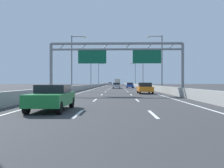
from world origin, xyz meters
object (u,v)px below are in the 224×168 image
streetlamp_left_far (92,69)px  blue_car (130,85)px  box_truck (117,82)px  streetlamp_right_far (142,69)px  streetlamp_right_distant (135,73)px  streetlamp_left_mid (73,60)px  streetlamp_right_mid (161,60)px  green_car (52,97)px  streetlamp_left_distant (99,73)px  sign_gantry (117,55)px  silver_car (117,86)px  white_car (110,84)px  orange_car (145,88)px  red_car (111,84)px

streetlamp_left_far → blue_car: 13.17m
box_truck → blue_car: bearing=-85.6°
streetlamp_right_far → streetlamp_right_distant: same height
streetlamp_left_mid → streetlamp_right_mid: (14.93, 0.00, 0.00)m
green_car → streetlamp_left_mid: bearing=98.1°
streetlamp_left_far → streetlamp_right_far: bearing=0.0°
streetlamp_left_distant → streetlamp_right_distant: 14.93m
sign_gantry → streetlamp_right_far: bearing=80.1°
streetlamp_left_mid → blue_car: size_ratio=2.04×
silver_car → blue_car: silver_car is taller
box_truck → white_car: bearing=103.2°
sign_gantry → streetlamp_left_mid: (-7.55, 12.13, 0.59)m
streetlamp_right_distant → streetlamp_right_mid: bearing=-90.0°
blue_car → box_truck: box_truck is taller
sign_gantry → orange_car: size_ratio=3.86×
blue_car → green_car: blue_car is taller
streetlamp_right_distant → streetlamp_right_far: bearing=-90.0°
sign_gantry → silver_car: size_ratio=3.62×
red_car → orange_car: size_ratio=1.05×
silver_car → red_car: size_ratio=1.02×
streetlamp_left_far → green_car: streetlamp_left_far is taller
white_car → green_car: bearing=-89.9°
streetlamp_left_far → orange_car: bearing=-73.7°
streetlamp_left_far → box_truck: bearing=78.7°
red_car → sign_gantry: bearing=-88.0°
streetlamp_left_far → green_car: size_ratio=2.27×
streetlamp_left_distant → streetlamp_left_mid: bearing=-90.0°
red_car → orange_car: 104.72m
white_car → red_car: bearing=89.9°
white_car → orange_car: bearing=-85.4°
streetlamp_right_mid → silver_car: (-7.54, 17.70, -4.67)m
streetlamp_left_mid → orange_car: (11.29, -8.51, -4.65)m
streetlamp_right_mid → orange_car: size_ratio=2.26×
streetlamp_right_mid → white_car: (-11.15, 84.59, -4.66)m
streetlamp_left_distant → streetlamp_right_distant: size_ratio=1.00×
streetlamp_left_mid → streetlamp_right_far: size_ratio=1.00×
box_truck → red_car: bearing=97.9°
blue_car → orange_car: 33.03m
streetlamp_right_far → box_truck: (-7.28, 38.11, -3.73)m
sign_gantry → silver_car: sign_gantry is taller
green_car → sign_gantry: bearing=77.5°
streetlamp_left_distant → silver_car: size_ratio=2.13×
streetlamp_right_distant → box_truck: streetlamp_right_distant is taller
white_car → green_car: (0.22, -112.67, -0.00)m
sign_gantry → orange_car: (3.74, 3.62, -4.06)m
sign_gantry → streetlamp_right_mid: bearing=58.7°
sign_gantry → box_truck: sign_gantry is taller
streetlamp_right_mid → red_car: size_ratio=2.16×
white_car → streetlamp_left_far: bearing=-94.0°
sign_gantry → blue_car: sign_gantry is taller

